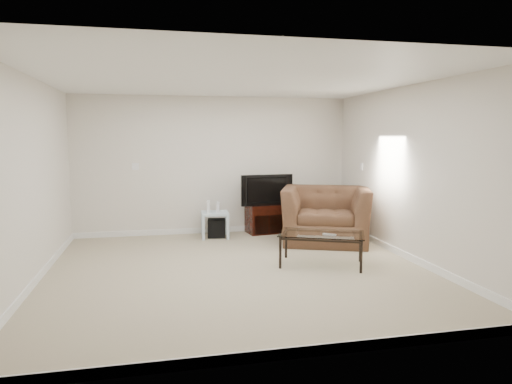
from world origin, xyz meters
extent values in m
plane|color=tan|center=(0.00, 0.00, 0.00)|extent=(5.00, 5.00, 0.00)
plane|color=white|center=(0.00, 0.00, 2.50)|extent=(5.00, 5.00, 0.00)
cube|color=silver|center=(0.00, 2.50, 1.25)|extent=(5.00, 0.02, 2.50)
cube|color=silver|center=(-2.50, 0.00, 1.25)|extent=(0.02, 5.00, 2.50)
cube|color=silver|center=(2.50, 0.00, 1.25)|extent=(0.02, 5.00, 2.50)
cube|color=white|center=(-1.40, 2.49, 1.25)|extent=(0.12, 0.02, 0.12)
cube|color=white|center=(2.49, 1.60, 1.25)|extent=(0.02, 0.09, 0.13)
cube|color=white|center=(2.49, 1.30, 0.30)|extent=(0.02, 0.08, 0.12)
cube|color=black|center=(0.90, 2.24, 0.44)|extent=(0.36, 0.27, 0.05)
imported|color=black|center=(0.90, 2.25, 0.81)|extent=(0.92, 0.27, 0.56)
cube|color=black|center=(-0.02, 2.10, 0.16)|extent=(0.35, 0.35, 0.31)
cube|color=white|center=(-0.16, 2.08, 0.55)|extent=(0.07, 0.16, 0.21)
cube|color=silver|center=(0.00, 2.06, 0.54)|extent=(0.07, 0.14, 0.18)
imported|color=#4A3220|center=(1.74, 1.34, 0.62)|extent=(1.66, 1.38, 1.25)
cube|color=#B2B2B7|center=(1.22, -0.13, 0.46)|extent=(0.17, 0.16, 0.02)
camera|label=1|loc=(-1.03, -5.82, 1.77)|focal=32.00mm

